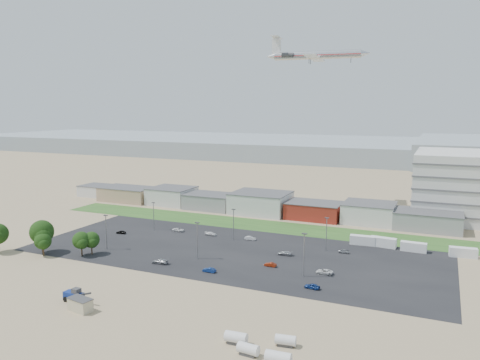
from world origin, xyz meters
The scene contains 37 objects.
ground centered at (0.00, 0.00, 0.00)m, with size 700.00×700.00×0.00m, color #988260.
parking_lot centered at (5.00, 20.00, 0.01)m, with size 120.00×50.00×0.01m, color black.
grass_strip centered at (0.00, 52.00, 0.01)m, with size 160.00×16.00×0.02m, color #29541F.
hills_backdrop centered at (40.00, 315.00, 4.50)m, with size 700.00×200.00×9.00m, color gray, non-canonical shape.
building_row centered at (-17.00, 71.00, 4.00)m, with size 170.00×20.00×8.00m, color silver, non-canonical shape.
portable_shed centered at (-6.74, -29.60, 1.34)m, with size 5.34×2.77×2.69m, color #BCB38E, non-canonical shape.
telehandler centered at (-11.39, -26.49, 1.54)m, with size 7.39×2.46×3.08m, color navy, non-canonical shape.
storage_tank_nw centered at (28.14, -29.21, 1.19)m, with size 3.96×1.98×2.38m, color silver, non-canonical shape.
storage_tank_ne centered at (36.40, -26.42, 1.08)m, with size 3.60×1.80×2.16m, color silver, non-canonical shape.
storage_tank_sw centered at (31.60, -31.88, 1.11)m, with size 3.68×1.84×2.21m, color silver, non-canonical shape.
storage_tank_se centered at (37.26, -32.86, 1.27)m, with size 4.22×2.11×2.53m, color silver, non-canonical shape.
box_trailer_a centered at (38.57, 41.99, 1.40)m, with size 7.48×2.34×2.80m, color silver, non-canonical shape.
box_trailer_b centered at (44.59, 42.21, 1.43)m, with size 7.64×2.39×2.87m, color silver, non-canonical shape.
box_trailer_c centered at (53.30, 41.00, 1.35)m, with size 7.23×2.26×2.71m, color silver, non-canonical shape.
box_trailer_d centered at (66.37, 40.90, 1.37)m, with size 7.29×2.28×2.73m, color silver, non-canonical shape.
tree_left centered at (-44.48, -3.43, 5.45)m, with size 7.26×7.26×10.89m, color black, non-canonical shape.
tree_mid centered at (-42.10, -5.46, 3.79)m, with size 5.05×5.05×7.57m, color black, non-canonical shape.
tree_right centered at (-32.36, -0.95, 3.93)m, with size 5.24×5.24×7.85m, color black, non-canonical shape.
tree_near centered at (-30.70, 1.26, 3.71)m, with size 4.95×4.95×7.42m, color black, non-canonical shape.
lightpole_front_l centered at (-29.94, 6.83, 5.17)m, with size 1.22×0.51×10.33m, color slate, non-canonical shape.
lightpole_front_m centered at (-0.99, 9.71, 5.18)m, with size 1.22×0.51×10.36m, color slate, non-canonical shape.
lightpole_front_r centered at (29.71, 8.17, 5.50)m, with size 1.29×0.54×11.01m, color slate, non-canonical shape.
lightpole_back_l centered at (-29.96, 31.42, 4.79)m, with size 1.13×0.47×9.58m, color slate, non-canonical shape.
lightpole_back_m centered at (0.21, 31.13, 4.97)m, with size 1.17×0.49×9.94m, color slate, non-canonical shape.
lightpole_back_r centered at (29.74, 31.73, 4.92)m, with size 1.16×0.48×9.85m, color slate, non-canonical shape.
airliner centered at (9.91, 92.22, 62.86)m, with size 42.66×29.09×12.60m, color silver, non-canonical shape.
parked_car_0 centered at (34.01, 11.99, 0.59)m, with size 1.96×4.25×1.18m, color silver.
parked_car_1 centered at (19.68, 11.75, 0.54)m, with size 1.15×3.29×1.08m, color maroon.
parked_car_2 centered at (33.75, 1.19, 0.61)m, with size 1.45×3.60×1.23m, color navy.
parked_car_3 centered at (-8.21, 2.03, 0.65)m, with size 1.83×4.49×1.30m, color #A5A5AA.
parked_car_5 centered at (-37.11, 22.67, 0.56)m, with size 1.32×3.28×1.12m, color black.
parked_car_6 centered at (-8.75, 32.71, 0.58)m, with size 1.61×3.97×1.15m, color silver.
parked_car_8 centered at (35.09, 31.19, 0.55)m, with size 1.29×3.21×1.09m, color #A5A5AA.
parked_car_9 centered at (-21.11, 32.77, 0.57)m, with size 1.90×4.12×1.14m, color silver.
parked_car_11 centered at (5.20, 32.99, 0.59)m, with size 1.25×3.59×1.18m, color silver.
parked_car_12 centered at (20.08, 22.51, 0.61)m, with size 1.72×4.24×1.23m, color #A5A5AA.
parked_car_13 centered at (6.92, 1.46, 0.58)m, with size 1.22×3.50×1.15m, color navy.
Camera 1 is at (59.85, -99.67, 41.03)m, focal length 35.00 mm.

